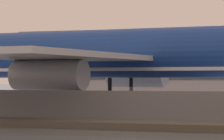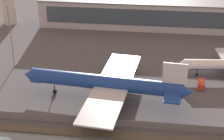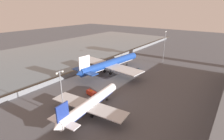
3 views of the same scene
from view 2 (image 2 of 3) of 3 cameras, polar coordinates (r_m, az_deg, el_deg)
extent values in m
plane|color=#4C4C51|center=(118.23, 0.55, -4.16)|extent=(500.00, 500.00, 0.00)
cube|color=#474238|center=(101.08, -0.83, -9.89)|extent=(320.00, 3.00, 0.50)
cube|color=slate|center=(104.15, -0.49, -8.00)|extent=(280.00, 0.08, 2.46)
cylinder|color=slate|center=(104.15, -0.49, -8.00)|extent=(0.10, 0.10, 2.46)
cylinder|color=#193D93|center=(114.32, -1.09, -1.97)|extent=(47.68, 9.31, 4.73)
cone|color=#193D93|center=(122.13, -12.57, -0.69)|extent=(3.50, 4.77, 4.50)
cone|color=#193D93|center=(111.69, 11.50, -3.27)|extent=(3.47, 4.54, 4.26)
cube|color=#232D3D|center=(120.61, -11.21, -0.59)|extent=(2.98, 4.26, 1.42)
cube|color=silver|center=(114.94, -1.08, -2.54)|extent=(40.51, 7.68, 0.85)
cube|color=#B7BABF|center=(104.54, -1.31, -5.27)|extent=(12.60, 23.68, 0.47)
cube|color=#B7BABF|center=(124.01, 1.23, 0.11)|extent=(12.60, 23.68, 0.47)
cylinder|color=#B7BABF|center=(107.15, -1.80, -5.39)|extent=(6.86, 3.23, 2.60)
cylinder|color=#B7BABF|center=(123.37, 0.41, -0.83)|extent=(6.86, 3.23, 2.60)
cube|color=silver|center=(109.53, 9.56, -0.90)|extent=(7.14, 1.26, 8.05)
cube|color=#193D93|center=(107.93, 9.23, -3.96)|extent=(5.53, 8.77, 0.38)
cube|color=#193D93|center=(115.25, 9.55, -1.91)|extent=(5.53, 8.77, 0.38)
cylinder|color=black|center=(120.73, -8.76, -2.69)|extent=(0.33, 0.33, 2.77)
cylinder|color=black|center=(121.40, -8.71, -3.26)|extent=(1.37, 0.65, 1.33)
cylinder|color=black|center=(113.40, 0.26, -4.39)|extent=(0.38, 0.38, 2.77)
cylinder|color=black|center=(114.11, 0.26, -4.99)|extent=(1.62, 1.21, 1.52)
cylinder|color=black|center=(117.60, 0.79, -3.19)|extent=(0.38, 0.38, 2.77)
cylinder|color=black|center=(118.29, 0.79, -3.77)|extent=(1.62, 1.21, 1.52)
cone|color=white|center=(131.54, 10.47, 0.88)|extent=(2.69, 3.66, 3.44)
cube|color=#232D3D|center=(131.74, 11.46, 1.05)|extent=(2.30, 3.27, 1.09)
cylinder|color=black|center=(133.83, 12.83, -0.26)|extent=(0.25, 0.25, 2.12)
cylinder|color=black|center=(134.29, 12.79, -0.67)|extent=(1.05, 0.50, 1.01)
cube|color=#1E2328|center=(129.67, -5.72, -1.00)|extent=(1.86, 3.32, 1.11)
cube|color=#283847|center=(129.66, -5.71, -0.60)|extent=(1.37, 1.22, 0.50)
cylinder|color=black|center=(130.82, -5.95, -0.95)|extent=(0.28, 0.72, 0.70)
cylinder|color=black|center=(130.63, -5.36, -0.96)|extent=(0.28, 0.72, 0.70)
cylinder|color=black|center=(129.08, -6.07, -1.35)|extent=(0.28, 0.72, 0.70)
cylinder|color=black|center=(128.89, -5.47, -1.36)|extent=(0.28, 0.72, 0.70)
cube|color=red|center=(126.54, 13.42, -2.10)|extent=(2.78, 5.44, 2.07)
cube|color=#283847|center=(127.98, 13.48, -1.57)|extent=(2.13, 1.40, 0.83)
cube|color=orange|center=(126.02, 13.48, -1.65)|extent=(1.11, 0.64, 0.16)
cylinder|color=black|center=(128.36, 13.01, -2.06)|extent=(0.33, 0.86, 0.84)
cylinder|color=black|center=(128.37, 13.83, -2.15)|extent=(0.33, 0.86, 0.84)
cylinder|color=black|center=(125.51, 12.93, -2.73)|extent=(0.33, 0.86, 0.84)
cylinder|color=black|center=(125.52, 13.77, -2.83)|extent=(0.33, 0.86, 0.84)
cube|color=#B2B2B7|center=(177.22, 5.42, 8.54)|extent=(99.87, 16.41, 12.46)
cube|color=#3D4C5B|center=(169.15, 5.31, 7.90)|extent=(91.88, 0.16, 7.48)
cube|color=#5B5E63|center=(175.36, 5.51, 10.56)|extent=(100.47, 17.01, 0.50)
cylinder|color=gray|center=(138.45, -15.16, 4.92)|extent=(0.36, 0.36, 23.17)
cube|color=gray|center=(134.91, -15.72, 9.40)|extent=(3.20, 0.24, 0.24)
cube|color=silver|center=(135.46, -16.18, 9.28)|extent=(0.60, 0.40, 0.44)
cube|color=silver|center=(134.54, -15.23, 9.29)|extent=(0.60, 0.40, 0.44)
camera|label=1|loc=(69.47, 13.34, -29.17)|focal=105.00mm
camera|label=3|loc=(176.45, 31.06, 15.77)|focal=28.00mm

